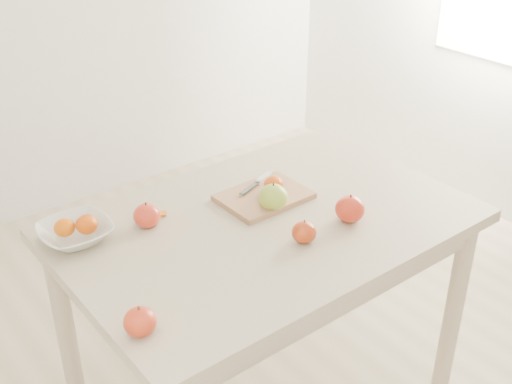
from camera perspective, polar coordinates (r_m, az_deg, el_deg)
table at (r=1.96m, az=0.90°, el=-4.88°), size 1.20×0.80×0.75m
cutting_board at (r=2.01m, az=0.71°, el=-0.40°), size 0.27×0.20×0.02m
board_tangerine at (r=2.00m, az=1.57°, el=0.65°), size 0.06×0.06×0.05m
fruit_bowl at (r=1.87m, az=-15.75°, el=-3.51°), size 0.20×0.20×0.05m
bowl_tangerine_near at (r=1.86m, az=-16.66°, el=-3.04°), size 0.06×0.06×0.05m
bowl_tangerine_far at (r=1.85m, az=-14.82°, el=-2.79°), size 0.06×0.06×0.05m
orange_peel_a at (r=1.93m, az=-9.31°, el=-2.44°), size 0.07×0.07×0.01m
orange_peel_b at (r=1.95m, az=-8.64°, el=-1.98°), size 0.06×0.05×0.01m
paring_knife at (r=2.07m, az=0.51°, el=1.13°), size 0.17×0.07×0.01m
apple_green at (r=1.94m, az=1.54°, el=-0.47°), size 0.09×0.09×0.08m
apple_red_d at (r=1.50m, az=-10.27°, el=-11.27°), size 0.08×0.08×0.07m
apple_red_c at (r=1.79m, az=4.30°, el=-3.59°), size 0.07×0.07×0.06m
apple_red_a at (r=1.88m, az=-9.68°, el=-2.08°), size 0.08×0.08×0.07m
apple_red_e at (r=1.90m, az=8.35°, el=-1.50°), size 0.09×0.09×0.08m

